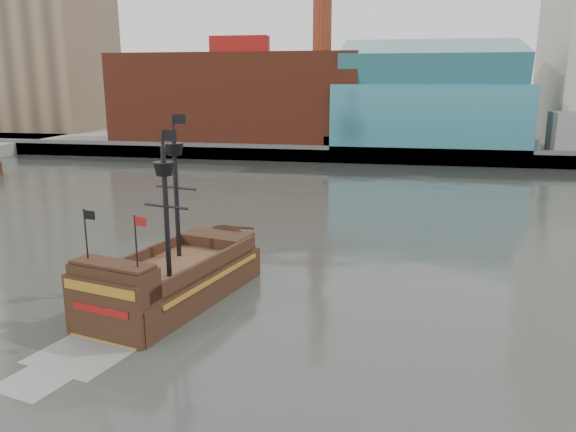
# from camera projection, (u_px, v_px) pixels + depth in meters

# --- Properties ---
(ground) EXTENTS (400.00, 400.00, 0.00)m
(ground) POSITION_uv_depth(u_px,v_px,m) (273.00, 339.00, 27.79)
(ground) COLOR #292C27
(ground) RESTS_ON ground
(promenade_far) EXTENTS (220.00, 60.00, 2.00)m
(promenade_far) POSITION_uv_depth(u_px,v_px,m) (371.00, 138.00, 115.29)
(promenade_far) COLOR slate
(promenade_far) RESTS_ON ground
(seawall) EXTENTS (220.00, 1.00, 2.60)m
(seawall) POSITION_uv_depth(u_px,v_px,m) (361.00, 155.00, 87.09)
(seawall) COLOR #4C4C49
(seawall) RESTS_ON ground
(skyline) EXTENTS (149.00, 45.00, 62.00)m
(skyline) POSITION_uv_depth(u_px,v_px,m) (403.00, 13.00, 101.70)
(skyline) COLOR #7B6349
(skyline) RESTS_ON promenade_far
(pirate_ship) EXTENTS (7.96, 15.88, 11.41)m
(pirate_ship) POSITION_uv_depth(u_px,v_px,m) (174.00, 284.00, 32.42)
(pirate_ship) COLOR black
(pirate_ship) RESTS_ON ground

